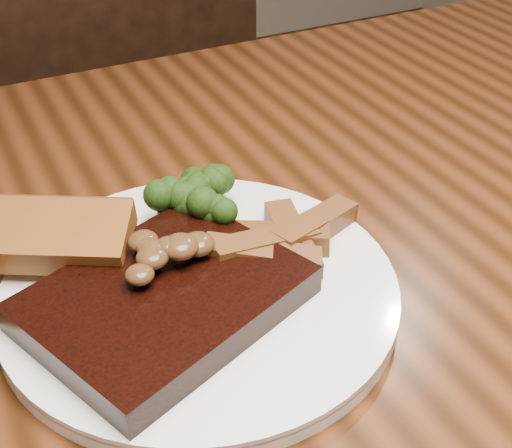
{
  "coord_description": "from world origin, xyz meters",
  "views": [
    {
      "loc": [
        -0.23,
        -0.43,
        1.12
      ],
      "look_at": [
        -0.02,
        0.0,
        0.78
      ],
      "focal_mm": 50.0,
      "sensor_mm": 36.0,
      "label": 1
    }
  ],
  "objects_px": {
    "dining_table": "(273,327)",
    "plate": "(200,293)",
    "steak": "(165,300)",
    "potato_wedges": "(260,243)",
    "chair_far": "(123,162)",
    "garlic_bread": "(63,256)"
  },
  "relations": [
    {
      "from": "dining_table",
      "to": "plate",
      "type": "bearing_deg",
      "value": -159.29
    },
    {
      "from": "steak",
      "to": "potato_wedges",
      "type": "height_order",
      "value": "steak"
    },
    {
      "from": "plate",
      "to": "steak",
      "type": "height_order",
      "value": "steak"
    },
    {
      "from": "steak",
      "to": "potato_wedges",
      "type": "distance_m",
      "value": 0.1
    },
    {
      "from": "chair_far",
      "to": "garlic_bread",
      "type": "relative_size",
      "value": 7.72
    },
    {
      "from": "dining_table",
      "to": "garlic_bread",
      "type": "xyz_separation_m",
      "value": [
        -0.17,
        0.04,
        0.12
      ]
    },
    {
      "from": "dining_table",
      "to": "garlic_bread",
      "type": "bearing_deg",
      "value": 167.14
    },
    {
      "from": "potato_wedges",
      "to": "dining_table",
      "type": "bearing_deg",
      "value": 34.69
    },
    {
      "from": "dining_table",
      "to": "potato_wedges",
      "type": "bearing_deg",
      "value": -145.31
    },
    {
      "from": "dining_table",
      "to": "chair_far",
      "type": "relative_size",
      "value": 1.86
    },
    {
      "from": "steak",
      "to": "garlic_bread",
      "type": "bearing_deg",
      "value": 99.99
    },
    {
      "from": "garlic_bread",
      "to": "potato_wedges",
      "type": "xyz_separation_m",
      "value": [
        0.15,
        -0.05,
        -0.0
      ]
    },
    {
      "from": "chair_far",
      "to": "garlic_bread",
      "type": "bearing_deg",
      "value": 66.95
    },
    {
      "from": "chair_far",
      "to": "steak",
      "type": "height_order",
      "value": "chair_far"
    },
    {
      "from": "garlic_bread",
      "to": "chair_far",
      "type": "bearing_deg",
      "value": 100.12
    },
    {
      "from": "plate",
      "to": "garlic_bread",
      "type": "bearing_deg",
      "value": 141.26
    },
    {
      "from": "garlic_bread",
      "to": "potato_wedges",
      "type": "bearing_deg",
      "value": 9.13
    },
    {
      "from": "dining_table",
      "to": "steak",
      "type": "height_order",
      "value": "steak"
    },
    {
      "from": "steak",
      "to": "plate",
      "type": "bearing_deg",
      "value": 5.97
    },
    {
      "from": "plate",
      "to": "steak",
      "type": "xyz_separation_m",
      "value": [
        -0.03,
        -0.02,
        0.02
      ]
    },
    {
      "from": "dining_table",
      "to": "chair_far",
      "type": "height_order",
      "value": "chair_far"
    },
    {
      "from": "chair_far",
      "to": "potato_wedges",
      "type": "bearing_deg",
      "value": 80.07
    }
  ]
}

